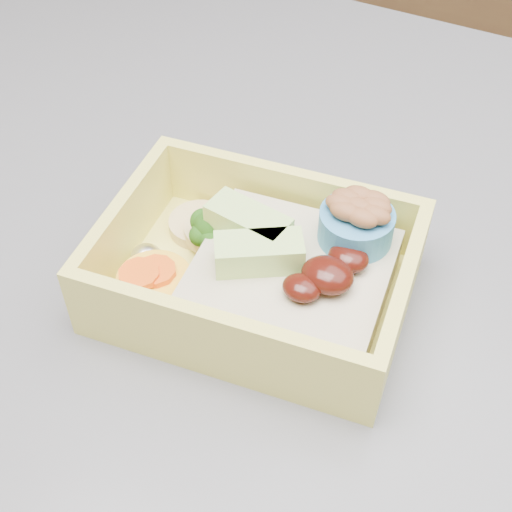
% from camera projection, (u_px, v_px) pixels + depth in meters
% --- Properties ---
extents(bento_box, '(0.20, 0.16, 0.07)m').
position_uv_depth(bento_box, '(267.00, 269.00, 0.44)').
color(bento_box, '#EDE462').
rests_on(bento_box, island).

